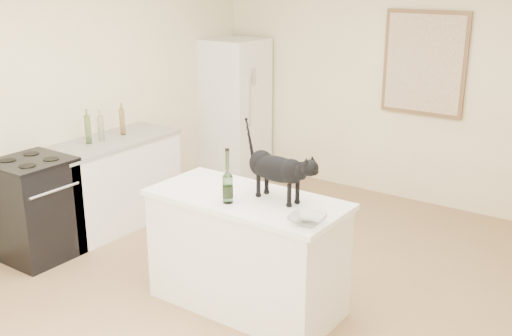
% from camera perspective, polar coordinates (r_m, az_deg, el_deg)
% --- Properties ---
extents(floor, '(5.50, 5.50, 0.00)m').
position_cam_1_polar(floor, '(5.13, -0.41, -11.25)').
color(floor, '#987A51').
rests_on(floor, ground).
extents(wall_back, '(4.50, 0.00, 4.50)m').
position_cam_1_polar(wall_back, '(7.00, 12.92, 7.63)').
color(wall_back, '#FEF6C5').
rests_on(wall_back, ground).
extents(wall_left, '(0.00, 5.50, 5.50)m').
position_cam_1_polar(wall_left, '(6.19, -17.71, 5.91)').
color(wall_left, '#FEF6C5').
rests_on(wall_left, ground).
extents(island_base, '(1.44, 0.67, 0.86)m').
position_cam_1_polar(island_base, '(4.74, -0.85, -8.01)').
color(island_base, white).
rests_on(island_base, floor).
extents(island_top, '(1.50, 0.70, 0.04)m').
position_cam_1_polar(island_top, '(4.56, -0.88, -2.92)').
color(island_top, white).
rests_on(island_top, island_base).
extents(left_cabinets, '(0.60, 1.40, 0.86)m').
position_cam_1_polar(left_cabinets, '(6.37, -13.20, -1.51)').
color(left_cabinets, white).
rests_on(left_cabinets, floor).
extents(left_countertop, '(0.62, 1.44, 0.04)m').
position_cam_1_polar(left_countertop, '(6.24, -13.49, 2.39)').
color(left_countertop, gray).
rests_on(left_countertop, left_cabinets).
extents(stove, '(0.60, 0.60, 0.90)m').
position_cam_1_polar(stove, '(5.85, -19.76, -3.68)').
color(stove, black).
rests_on(stove, floor).
extents(fridge, '(0.68, 0.68, 1.70)m').
position_cam_1_polar(fridge, '(7.71, -2.03, 5.58)').
color(fridge, white).
rests_on(fridge, floor).
extents(artwork_frame, '(0.90, 0.03, 1.10)m').
position_cam_1_polar(artwork_frame, '(6.83, 15.31, 9.32)').
color(artwork_frame, brown).
rests_on(artwork_frame, wall_back).
extents(artwork_canvas, '(0.82, 0.00, 1.02)m').
position_cam_1_polar(artwork_canvas, '(6.81, 15.25, 9.31)').
color(artwork_canvas, beige).
rests_on(artwork_canvas, wall_back).
extents(black_cat, '(0.62, 0.26, 0.42)m').
position_cam_1_polar(black_cat, '(4.43, 1.93, -0.40)').
color(black_cat, black).
rests_on(black_cat, island_top).
extents(wine_bottle, '(0.09, 0.09, 0.36)m').
position_cam_1_polar(wine_bottle, '(4.38, -2.65, -1.05)').
color(wine_bottle, '#245421').
rests_on(wine_bottle, island_top).
extents(glass_bowl, '(0.28, 0.28, 0.06)m').
position_cam_1_polar(glass_bowl, '(4.07, 4.77, -4.84)').
color(glass_bowl, silver).
rests_on(glass_bowl, island_top).
extents(fridge_paper, '(0.05, 0.15, 0.20)m').
position_cam_1_polar(fridge_paper, '(7.40, -0.05, 8.50)').
color(fridge_paper, beige).
rests_on(fridge_paper, fridge).
extents(counter_bottle_cluster, '(0.09, 0.48, 0.28)m').
position_cam_1_polar(counter_bottle_cluster, '(6.21, -13.99, 3.72)').
color(counter_bottle_cluster, '#2F561D').
rests_on(counter_bottle_cluster, left_countertop).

